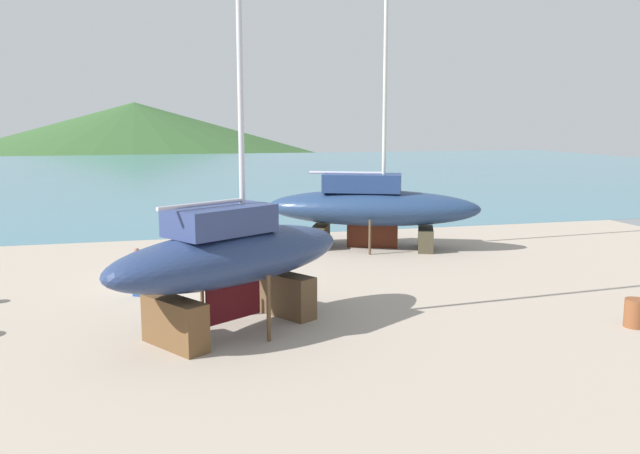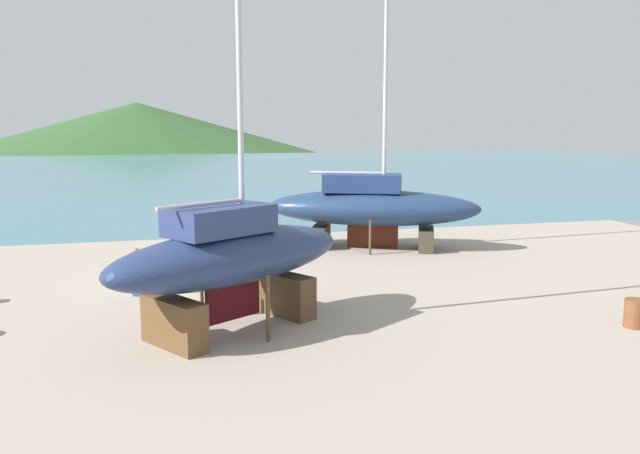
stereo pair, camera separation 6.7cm
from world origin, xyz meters
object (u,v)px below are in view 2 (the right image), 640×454
Objects in this scene: sailboat_mid_port at (231,257)px; barrel_tipped_center at (254,250)px; sailboat_far_slipway at (372,206)px; worker at (137,271)px; barrel_ochre at (635,313)px.

sailboat_mid_port is 14.40× the size of barrel_tipped_center.
barrel_tipped_center is (-5.99, -1.58, -1.56)m from sailboat_far_slipway.
sailboat_far_slipway is 8.92× the size of worker.
worker reaches higher than barrel_tipped_center.
worker is at bearing -135.07° from barrel_tipped_center.
worker is 2.03× the size of barrel_ochre.
worker is (-10.82, -6.40, -1.14)m from sailboat_far_slipway.
worker reaches higher than barrel_ochre.
worker is 1.82× the size of barrel_tipped_center.
worker is at bearing 88.33° from sailboat_mid_port.
barrel_ochre is (14.34, -7.38, -0.47)m from worker.
barrel_ochre is at bearing -45.59° from sailboat_mid_port.
sailboat_far_slipway is 16.27× the size of barrel_tipped_center.
sailboat_mid_port is 13.68m from sailboat_far_slipway.
sailboat_mid_port is 5.53m from worker.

